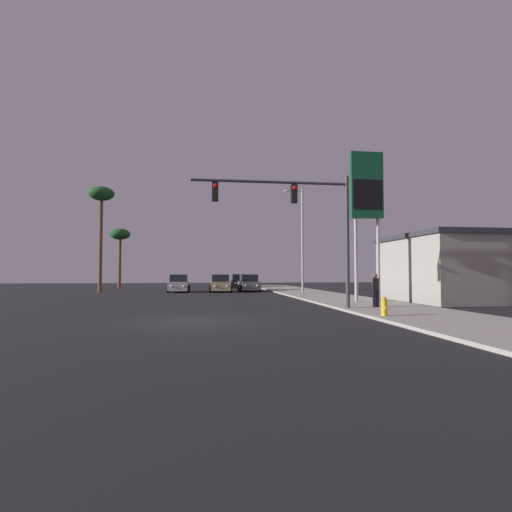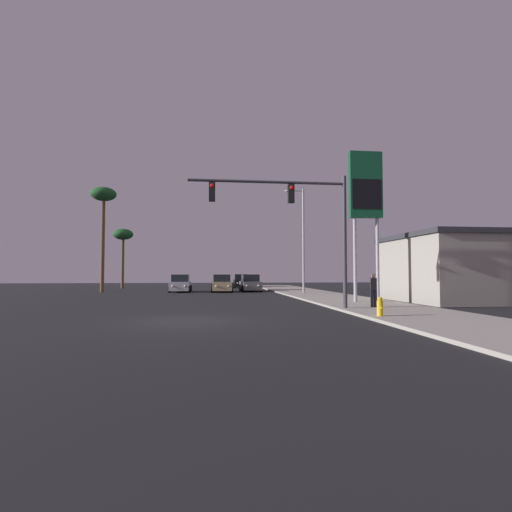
% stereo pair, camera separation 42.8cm
% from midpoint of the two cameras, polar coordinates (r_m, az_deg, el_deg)
% --- Properties ---
extents(ground_plane, '(120.00, 120.00, 0.00)m').
position_cam_midpoint_polar(ground_plane, '(15.51, -9.88, -9.14)').
color(ground_plane, black).
extents(sidewalk_right, '(5.00, 60.00, 0.12)m').
position_cam_midpoint_polar(sidewalk_right, '(26.95, 11.82, -6.14)').
color(sidewalk_right, '#9E998E').
rests_on(sidewalk_right, ground).
extents(building_gas_station, '(10.30, 8.30, 4.30)m').
position_cam_midpoint_polar(building_gas_station, '(29.57, 28.51, -1.49)').
color(building_gas_station, gray).
rests_on(building_gas_station, ground).
extents(car_black, '(2.04, 4.33, 1.68)m').
position_cam_midpoint_polar(car_black, '(49.54, -2.74, -3.67)').
color(car_black, black).
rests_on(car_black, ground).
extents(car_silver, '(2.04, 4.32, 1.68)m').
position_cam_midpoint_polar(car_silver, '(39.02, -11.27, -3.96)').
color(car_silver, '#B7B7BC').
rests_on(car_silver, ground).
extents(car_grey, '(2.04, 4.33, 1.68)m').
position_cam_midpoint_polar(car_grey, '(39.85, -1.34, -3.97)').
color(car_grey, slate).
rests_on(car_grey, ground).
extents(car_tan, '(2.04, 4.32, 1.68)m').
position_cam_midpoint_polar(car_tan, '(38.70, -5.45, -4.01)').
color(car_tan, tan).
rests_on(car_tan, ground).
extents(traffic_light_mast, '(7.74, 0.36, 6.50)m').
position_cam_midpoint_polar(traffic_light_mast, '(19.63, 6.11, 6.15)').
color(traffic_light_mast, '#38383D').
rests_on(traffic_light_mast, sidewalk_right).
extents(street_lamp, '(1.74, 0.24, 9.00)m').
position_cam_midpoint_polar(street_lamp, '(34.81, 6.08, 3.00)').
color(street_lamp, '#99999E').
rests_on(street_lamp, sidewalk_right).
extents(gas_station_sign, '(2.00, 0.42, 9.00)m').
position_cam_midpoint_polar(gas_station_sign, '(25.15, 15.03, 8.63)').
color(gas_station_sign, '#99999E').
rests_on(gas_station_sign, sidewalk_right).
extents(fire_hydrant, '(0.24, 0.34, 0.76)m').
position_cam_midpoint_polar(fire_hydrant, '(16.70, 17.15, -6.91)').
color(fire_hydrant, gold).
rests_on(fire_hydrant, sidewalk_right).
extents(pedestrian_on_sidewalk, '(0.34, 0.32, 1.67)m').
position_cam_midpoint_polar(pedestrian_on_sidewalk, '(20.90, 16.18, -4.50)').
color(pedestrian_on_sidewalk, '#23232D').
rests_on(pedestrian_on_sidewalk, sidewalk_right).
extents(palm_tree_mid, '(2.40, 2.40, 10.07)m').
position_cam_midpoint_polar(palm_tree_mid, '(41.21, -21.52, 7.41)').
color(palm_tree_mid, brown).
rests_on(palm_tree_mid, ground).
extents(palm_tree_far, '(2.40, 2.40, 7.15)m').
position_cam_midpoint_polar(palm_tree_far, '(50.62, -19.08, 2.61)').
color(palm_tree_far, brown).
rests_on(palm_tree_far, ground).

